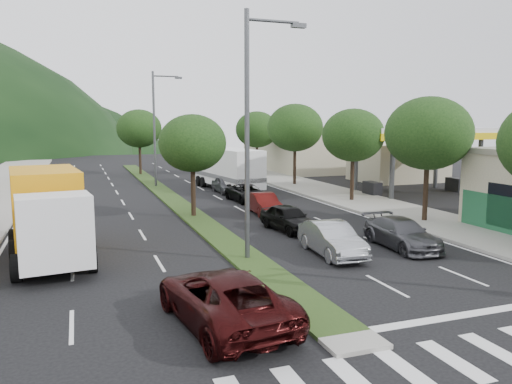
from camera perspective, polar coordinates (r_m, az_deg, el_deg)
name	(u,v)px	position (r m, az deg, el deg)	size (l,w,h in m)	color
ground	(345,338)	(13.90, 10.14, -16.09)	(160.00, 160.00, 0.00)	black
sidewalk_right	(325,191)	(41.02, 7.91, 0.07)	(5.00, 90.00, 0.15)	gray
median	(166,194)	(39.88, -10.30, -0.23)	(1.60, 56.00, 0.12)	#213814
crosswalk	(390,373)	(12.38, 15.02, -19.37)	(19.00, 2.20, 0.01)	silver
gas_canopy	(418,135)	(41.65, 17.98, 6.19)	(12.20, 8.20, 5.25)	silver
bldg_right_far	(304,148)	(60.85, 5.49, 5.03)	(10.00, 16.00, 5.20)	beige
tree_r_b	(428,133)	(29.45, 19.10, 6.34)	(4.80, 4.80, 6.94)	black
tree_r_c	(353,135)	(36.04, 11.06, 6.38)	(4.40, 4.40, 6.48)	black
tree_r_d	(295,128)	(44.92, 4.48, 7.33)	(5.00, 5.00, 7.17)	black
tree_r_e	(257,130)	(54.20, 0.10, 7.14)	(4.60, 4.60, 6.71)	black
tree_med_near	(192,143)	(29.69, -7.28, 5.54)	(4.00, 4.00, 6.02)	black
tree_med_far	(139,129)	(55.34, -13.21, 7.07)	(4.80, 4.80, 6.94)	black
streetlight_near	(252,124)	(20.09, -0.47, 7.79)	(2.60, 0.25, 10.00)	#47494C
streetlight_mid	(157,123)	(44.46, -11.30, 7.71)	(2.60, 0.25, 10.00)	#47494C
sedan_silver	(332,239)	(21.61, 8.66, -5.33)	(1.50, 4.29, 1.41)	#9A9DA1
suv_maroon	(224,297)	(14.32, -3.71, -11.93)	(2.55, 5.53, 1.54)	black
car_queue_a	(289,218)	(26.16, 3.75, -2.98)	(1.62, 4.03, 1.37)	black
car_queue_b	(402,233)	(23.57, 16.31, -4.56)	(1.86, 4.57, 1.33)	#46464B
car_queue_c	(264,204)	(30.92, 0.93, -1.35)	(1.37, 3.93, 1.29)	#510F0D
car_queue_d	(247,193)	(35.78, -0.99, -0.13)	(2.04, 4.43, 1.23)	black
car_queue_e	(226,185)	(40.46, -3.48, 0.86)	(1.57, 3.90, 1.33)	#505055
box_truck	(48,218)	(22.34, -22.71, -2.72)	(3.61, 7.72, 3.68)	silver
motorhome	(228,168)	(42.10, -3.24, 2.77)	(3.84, 9.35, 3.49)	white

